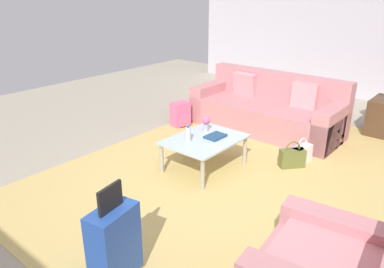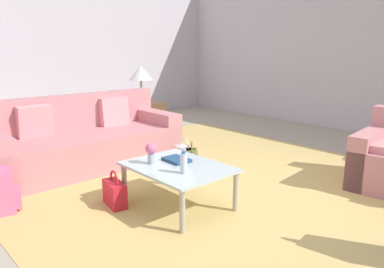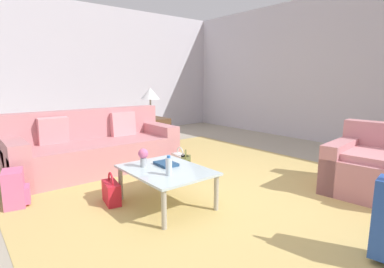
# 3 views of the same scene
# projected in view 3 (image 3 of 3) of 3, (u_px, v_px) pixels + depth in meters

# --- Properties ---
(ground_plane) EXTENTS (12.00, 12.00, 0.00)m
(ground_plane) POSITION_uv_depth(u_px,v_px,m) (225.00, 205.00, 3.29)
(ground_plane) COLOR #A89E89
(wall_back) EXTENTS (10.24, 0.12, 3.10)m
(wall_back) POSITION_uv_depth(u_px,v_px,m) (383.00, 69.00, 5.51)
(wall_back) COLOR silver
(wall_back) RESTS_ON ground
(wall_left) EXTENTS (0.12, 8.00, 3.10)m
(wall_left) POSITION_uv_depth(u_px,v_px,m) (70.00, 71.00, 6.89)
(wall_left) COLOR silver
(wall_left) RESTS_ON ground
(area_rug) EXTENTS (5.20, 4.40, 0.01)m
(area_rug) POSITION_uv_depth(u_px,v_px,m) (203.00, 185.00, 3.87)
(area_rug) COLOR tan
(area_rug) RESTS_ON ground
(couch) EXTENTS (0.95, 2.39, 0.90)m
(couch) POSITION_uv_depth(u_px,v_px,m) (95.00, 150.00, 4.55)
(couch) COLOR #C67F84
(couch) RESTS_ON ground
(armchair) EXTENTS (1.08, 1.06, 0.83)m
(armchair) POSITION_uv_depth(u_px,v_px,m) (377.00, 170.00, 3.58)
(armchair) COLOR #C67F84
(armchair) RESTS_ON ground
(coffee_table) EXTENTS (0.99, 0.75, 0.41)m
(coffee_table) POSITION_uv_depth(u_px,v_px,m) (166.00, 173.00, 3.22)
(coffee_table) COLOR silver
(coffee_table) RESTS_ON ground
(water_bottle) EXTENTS (0.06, 0.06, 0.20)m
(water_bottle) POSITION_uv_depth(u_px,v_px,m) (169.00, 166.00, 2.98)
(water_bottle) COLOR silver
(water_bottle) RESTS_ON coffee_table
(coffee_table_book) EXTENTS (0.27, 0.20, 0.03)m
(coffee_table_book) POSITION_uv_depth(u_px,v_px,m) (166.00, 164.00, 3.35)
(coffee_table_book) COLOR navy
(coffee_table_book) RESTS_ON coffee_table
(flower_vase) EXTENTS (0.11, 0.11, 0.21)m
(flower_vase) POSITION_uv_depth(u_px,v_px,m) (143.00, 156.00, 3.27)
(flower_vase) COLOR #B2B7BC
(flower_vase) RESTS_ON coffee_table
(side_table) EXTENTS (0.62, 0.62, 0.56)m
(side_table) POSITION_uv_depth(u_px,v_px,m) (151.00, 131.00, 6.31)
(side_table) COLOR #513823
(side_table) RESTS_ON ground
(table_lamp) EXTENTS (0.40, 0.40, 0.63)m
(table_lamp) POSITION_uv_depth(u_px,v_px,m) (150.00, 94.00, 6.17)
(table_lamp) COLOR #ADA899
(table_lamp) RESTS_ON side_table
(handbag_olive) EXTENTS (0.33, 0.31, 0.36)m
(handbag_olive) POSITION_uv_depth(u_px,v_px,m) (186.00, 165.00, 4.36)
(handbag_olive) COLOR olive
(handbag_olive) RESTS_ON ground
(handbag_red) EXTENTS (0.34, 0.20, 0.36)m
(handbag_red) POSITION_uv_depth(u_px,v_px,m) (111.00, 192.00, 3.30)
(handbag_red) COLOR red
(handbag_red) RESTS_ON ground
(handbag_white) EXTENTS (0.34, 0.19, 0.36)m
(handbag_white) POSITION_uv_depth(u_px,v_px,m) (180.00, 162.00, 4.53)
(handbag_white) COLOR white
(handbag_white) RESTS_ON ground
(backpack_pink) EXTENTS (0.33, 0.30, 0.40)m
(backpack_pink) POSITION_uv_depth(u_px,v_px,m) (15.00, 189.00, 3.22)
(backpack_pink) COLOR pink
(backpack_pink) RESTS_ON ground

